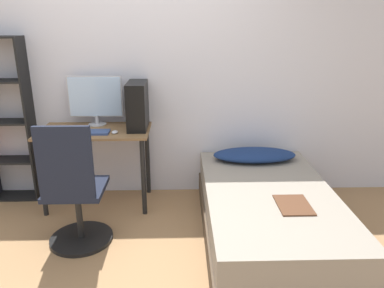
% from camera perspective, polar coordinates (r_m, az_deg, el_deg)
% --- Properties ---
extents(ground_plane, '(14.00, 14.00, 0.00)m').
position_cam_1_polar(ground_plane, '(2.87, -11.09, -19.22)').
color(ground_plane, '#9E754C').
extents(wall_back, '(8.00, 0.05, 2.50)m').
position_cam_1_polar(wall_back, '(3.73, -8.84, 10.82)').
color(wall_back, silver).
rests_on(wall_back, ground_plane).
extents(desk, '(1.02, 0.56, 0.76)m').
position_cam_1_polar(desk, '(3.64, -14.46, 0.15)').
color(desk, brown).
rests_on(desk, ground_plane).
extents(office_chair, '(0.51, 0.51, 1.04)m').
position_cam_1_polar(office_chair, '(3.08, -17.40, -8.05)').
color(office_chair, black).
rests_on(office_chair, ground_plane).
extents(bed, '(1.05, 1.87, 0.43)m').
position_cam_1_polar(bed, '(3.19, 11.51, -10.45)').
color(bed, '#4C3D2D').
rests_on(bed, ground_plane).
extents(pillow, '(0.80, 0.36, 0.11)m').
position_cam_1_polar(pillow, '(3.68, 9.49, -1.64)').
color(pillow, navy).
rests_on(pillow, bed).
extents(magazine, '(0.24, 0.32, 0.01)m').
position_cam_1_polar(magazine, '(2.89, 15.21, -8.95)').
color(magazine, '#56331E').
rests_on(magazine, bed).
extents(monitor, '(0.52, 0.17, 0.47)m').
position_cam_1_polar(monitor, '(3.71, -14.52, 6.71)').
color(monitor, '#B7B7BC').
rests_on(monitor, desk).
extents(keyboard, '(0.37, 0.15, 0.02)m').
position_cam_1_polar(keyboard, '(3.50, -15.46, 1.74)').
color(keyboard, '#33477A').
rests_on(keyboard, desk).
extents(pc_tower, '(0.17, 0.40, 0.43)m').
position_cam_1_polar(pc_tower, '(3.53, -8.30, 5.84)').
color(pc_tower, black).
rests_on(pc_tower, desk).
extents(mouse, '(0.06, 0.09, 0.02)m').
position_cam_1_polar(mouse, '(3.45, -11.70, 1.80)').
color(mouse, silver).
rests_on(mouse, desk).
extents(phone, '(0.07, 0.14, 0.01)m').
position_cam_1_polar(phone, '(3.75, -20.93, 2.20)').
color(phone, '#B7B7BC').
rests_on(phone, desk).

